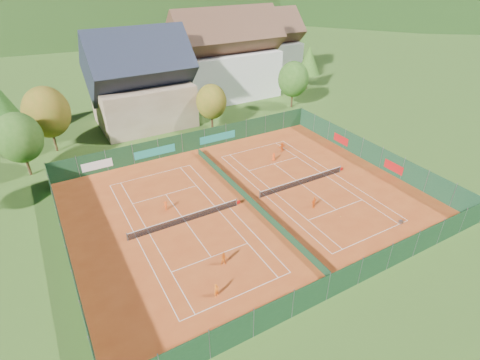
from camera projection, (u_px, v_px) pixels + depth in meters
name	position (u px, v px, depth m)	size (l,w,h in m)	color
ground	(248.00, 202.00, 44.52)	(600.00, 600.00, 0.00)	#30531A
clay_pad	(248.00, 202.00, 44.51)	(40.00, 32.00, 0.01)	#AD4319
court_markings_left	(186.00, 222.00, 41.11)	(11.03, 23.83, 0.00)	white
court_markings_right	(302.00, 184.00, 47.90)	(11.03, 23.83, 0.00)	white
tennis_net_left	(187.00, 218.00, 40.92)	(13.30, 0.10, 1.02)	#59595B
tennis_net_right	(303.00, 181.00, 47.71)	(13.30, 0.10, 1.02)	#59595B
court_divider	(248.00, 198.00, 44.26)	(0.03, 28.80, 1.00)	#12331D
fence_north	(191.00, 142.00, 55.49)	(40.00, 0.10, 3.00)	#14371C
fence_south	(344.00, 279.00, 31.82)	(40.00, 0.04, 3.00)	#133419
fence_west	(66.00, 248.00, 35.26)	(0.04, 32.00, 3.00)	#153B20
fence_east	(371.00, 153.00, 52.27)	(0.09, 32.00, 3.00)	#143921
chalet	(141.00, 86.00, 62.19)	(16.20, 12.00, 16.00)	tan
hotel_block_a	(225.00, 60.00, 74.34)	(21.60, 11.00, 17.25)	silver
hotel_block_b	(263.00, 49.00, 86.63)	(17.28, 10.00, 15.50)	silver
tree_west_front	(19.00, 138.00, 47.31)	(5.72, 5.72, 8.69)	#4C331B
tree_west_mid	(47.00, 112.00, 53.13)	(6.44, 6.44, 9.78)	#4A351A
tree_center	(211.00, 102.00, 61.03)	(5.01, 5.01, 7.60)	#422917
tree_east_front	(293.00, 79.00, 69.81)	(5.72, 5.72, 8.69)	#453118
tree_east_mid	(309.00, 60.00, 79.67)	(5.04, 5.04, 9.00)	#442E18
tree_east_back	(257.00, 54.00, 81.89)	(7.15, 7.15, 10.86)	#472A19
mountain_backdrop	(107.00, 68.00, 251.02)	(820.00, 530.00, 242.00)	black
ball_hopper	(401.00, 222.00, 40.25)	(0.34, 0.34, 0.80)	slate
loose_ball_0	(222.00, 258.00, 36.22)	(0.07, 0.07, 0.07)	#CCD833
loose_ball_1	(341.00, 217.00, 41.96)	(0.07, 0.07, 0.07)	#CCD833
player_left_near	(216.00, 290.00, 31.81)	(0.51, 0.34, 1.40)	orange
player_left_mid	(224.00, 259.00, 35.08)	(0.71, 0.55, 1.46)	orange
player_left_far	(166.00, 206.00, 42.76)	(0.78, 0.45, 1.21)	#E34F14
player_right_near	(314.00, 202.00, 43.13)	(0.87, 0.36, 1.48)	orange
player_right_far_a	(274.00, 157.00, 53.25)	(0.58, 0.38, 1.19)	#F35015
player_right_far_b	(282.00, 147.00, 55.64)	(1.31, 0.42, 1.41)	#E85A14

